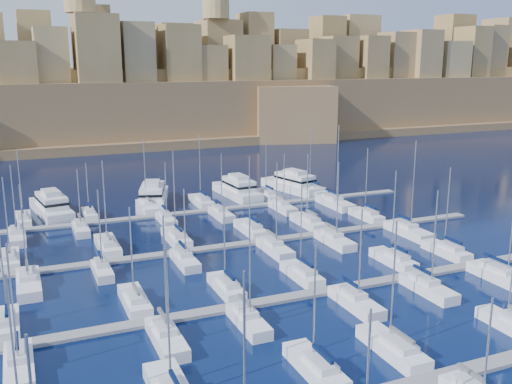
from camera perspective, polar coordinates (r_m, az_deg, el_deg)
name	(u,v)px	position (r m, az deg, el deg)	size (l,w,h in m)	color
ground	(286,262)	(84.64, 3.03, -7.04)	(600.00, 600.00, 0.00)	black
pontoon_near	(445,376)	(58.82, 18.39, -17.07)	(84.00, 2.00, 0.40)	slate
pontoon_mid_near	(327,291)	(74.73, 7.12, -9.77)	(84.00, 2.00, 0.40)	slate
pontoon_mid_far	(259,242)	(93.15, 0.32, -4.99)	(84.00, 2.00, 0.40)	slate
pontoon_far	(215,210)	(112.86, -4.11, -1.79)	(84.00, 2.00, 0.40)	slate
sailboat_2	(316,367)	(56.66, 5.99, -17.03)	(2.67, 8.89, 13.01)	white
sailboat_3	(393,348)	(61.19, 13.55, -14.91)	(2.79, 9.30, 14.17)	white
sailboat_4	(511,324)	(70.22, 24.11, -11.95)	(2.40, 8.02, 13.78)	white
sailboat_12	(8,323)	(70.11, -23.53, -11.95)	(2.32, 7.74, 11.92)	white
sailboat_13	(135,301)	(71.48, -12.03, -10.60)	(2.65, 8.82, 12.57)	white
sailboat_14	(226,287)	(74.08, -2.98, -9.45)	(2.51, 8.36, 12.77)	white
sailboat_15	(302,274)	(78.34, 4.63, -8.19)	(2.60, 8.65, 13.31)	white
sailboat_16	(394,259)	(85.98, 13.59, -6.56)	(2.60, 8.68, 14.11)	white
sailboat_17	(447,251)	(91.95, 18.53, -5.58)	(2.61, 8.71, 13.87)	white
sailboat_18	(19,366)	(60.97, -22.62, -15.73)	(2.67, 8.91, 13.38)	white
sailboat_19	(166,338)	(62.23, -8.95, -14.19)	(2.69, 8.98, 14.44)	white
sailboat_20	(248,321)	(65.15, -0.79, -12.73)	(2.45, 8.18, 13.19)	white
sailboat_21	(356,302)	(70.75, 9.92, -10.76)	(2.68, 8.94, 12.73)	white
sailboat_22	(428,288)	(76.88, 16.81, -9.15)	(2.64, 8.80, 13.92)	white
sailboat_23	(503,276)	(84.00, 23.47, -7.76)	(3.19, 10.63, 15.02)	white
sailboat_24	(10,259)	(90.95, -23.35, -6.20)	(2.52, 8.41, 13.17)	white
sailboat_25	(108,246)	(92.37, -14.60, -5.22)	(2.96, 9.88, 14.44)	white
sailboat_26	(177,238)	(94.26, -7.95, -4.54)	(2.86, 9.55, 15.33)	white
sailboat_27	(251,229)	(98.17, -0.52, -3.71)	(2.80, 9.33, 13.56)	white
sailboat_28	(308,222)	(102.79, 5.23, -2.99)	(2.81, 9.36, 13.34)	white
sailboat_29	(367,215)	(108.59, 11.00, -2.30)	(2.57, 8.58, 13.63)	white
sailboat_30	(29,283)	(80.65, -21.79, -8.47)	(2.94, 9.82, 14.34)	white
sailboat_31	(102,270)	(82.31, -15.14, -7.56)	(2.22, 7.40, 12.55)	white
sailboat_32	(185,260)	(84.06, -7.14, -6.75)	(2.49, 8.31, 11.71)	white
sailboat_33	(275,248)	(88.44, 1.88, -5.62)	(2.69, 8.97, 14.55)	white
sailboat_34	(334,240)	(93.13, 7.85, -4.77)	(2.74, 9.13, 13.86)	white
sailboat_35	(408,231)	(100.48, 14.97, -3.75)	(3.05, 10.17, 16.49)	white
sailboat_36	(23,219)	(112.32, -22.26, -2.54)	(2.70, 9.00, 13.82)	white
sailboat_37	(89,214)	(112.20, -16.32, -2.12)	(2.24, 7.46, 10.68)	white
sailboat_38	(147,207)	(114.59, -10.86, -1.48)	(2.70, 8.99, 14.46)	white
sailboat_39	(201,201)	(117.58, -5.48, -0.93)	(2.83, 9.45, 14.69)	white
sailboat_40	(267,195)	(122.39, 1.11, -0.32)	(2.67, 8.89, 13.05)	white
sailboat_41	(311,190)	(127.63, 5.52, 0.19)	(2.99, 9.98, 15.03)	white
sailboat_42	(17,237)	(101.91, -22.78, -4.13)	(2.72, 9.05, 13.11)	white
sailboat_43	(81,229)	(102.88, -17.12, -3.53)	(2.35, 7.85, 11.57)	white
sailboat_44	(166,219)	(105.32, -8.97, -2.72)	(2.32, 7.73, 11.77)	white
sailboat_45	(221,214)	(107.86, -3.51, -2.19)	(2.55, 8.49, 12.69)	white
sailboat_46	(283,207)	(112.62, 2.67, -1.53)	(2.56, 8.55, 11.80)	white
sailboat_47	(335,203)	(116.82, 7.88, -1.07)	(3.25, 10.85, 16.92)	white
motor_yacht_a	(51,206)	(116.19, -19.78, -1.33)	(7.46, 17.22, 5.25)	white
motor_yacht_b	(153,196)	(119.20, -10.28, -0.41)	(10.30, 18.41, 5.25)	white
motor_yacht_c	(238,189)	(123.88, -1.86, 0.31)	(5.94, 16.72, 5.25)	white
motor_yacht_d	(293,183)	(129.53, 3.75, 0.86)	(9.01, 17.67, 5.25)	white
fortified_city	(110,98)	(229.68, -14.42, 9.09)	(460.00, 108.95, 59.52)	brown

